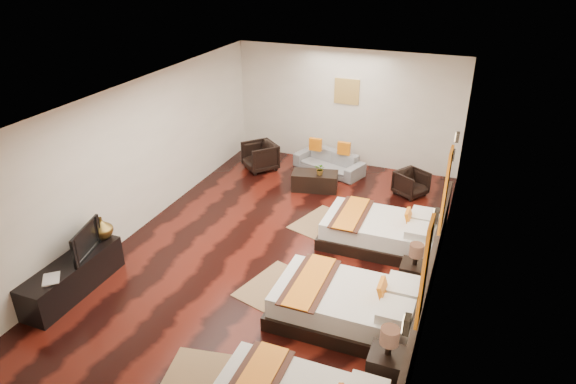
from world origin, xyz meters
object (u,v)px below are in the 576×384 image
at_px(figurine, 102,228).
at_px(table_plant, 320,169).
at_px(armchair_left, 260,156).
at_px(armchair_right, 411,183).
at_px(nightstand_b, 413,273).
at_px(bed_mid, 348,305).
at_px(tv_console, 73,277).
at_px(tv, 81,240).
at_px(nightstand_a, 386,365).
at_px(book, 42,281).
at_px(bed_far, 381,231).
at_px(sofa, 329,162).
at_px(coffee_table, 315,181).

height_order(figurine, table_plant, figurine).
bearing_deg(armchair_left, table_plant, 20.77).
distance_m(armchair_left, armchair_right, 3.63).
relative_size(nightstand_b, table_plant, 3.07).
bearing_deg(bed_mid, tv_console, -168.00).
distance_m(armchair_left, table_plant, 1.85).
height_order(tv, figurine, tv).
relative_size(nightstand_b, armchair_left, 1.11).
relative_size(tv, figurine, 2.27).
distance_m(bed_mid, tv_console, 4.29).
bearing_deg(armchair_right, nightstand_a, -141.95).
xyz_separation_m(tv, figurine, (-0.05, 0.52, -0.06)).
xyz_separation_m(bed_mid, book, (-4.20, -1.44, 0.29)).
distance_m(tv_console, armchair_right, 6.93).
bearing_deg(bed_far, book, -138.69).
bearing_deg(table_plant, sofa, 97.12).
distance_m(nightstand_b, book, 5.58).
bearing_deg(nightstand_a, tv_console, 179.21).
xyz_separation_m(nightstand_b, tv_console, (-4.95, -2.03, -0.01)).
distance_m(tv, book, 0.84).
distance_m(bed_far, tv_console, 5.24).
xyz_separation_m(bed_mid, figurine, (-4.20, -0.11, 0.46)).
xyz_separation_m(armchair_right, coffee_table, (-2.03, -0.49, -0.08)).
relative_size(bed_far, tv_console, 1.15).
bearing_deg(nightstand_a, coffee_table, 117.77).
xyz_separation_m(bed_far, tv, (-4.15, -2.88, 0.53)).
bearing_deg(table_plant, armchair_right, 16.08).
xyz_separation_m(sofa, table_plant, (0.14, -1.10, 0.29)).
xyz_separation_m(tv_console, coffee_table, (2.34, 4.89, -0.08)).
height_order(bed_far, book, bed_far).
xyz_separation_m(nightstand_b, table_plant, (-2.47, 2.81, 0.25)).
bearing_deg(bed_far, nightstand_a, -76.88).
bearing_deg(armchair_right, figurine, 168.49).
xyz_separation_m(tv_console, table_plant, (2.47, 4.83, 0.26)).
xyz_separation_m(nightstand_b, book, (-4.95, -2.57, 0.28)).
bearing_deg(armchair_left, bed_mid, -12.06).
height_order(armchair_right, coffee_table, armchair_right).
xyz_separation_m(book, coffee_table, (2.34, 5.43, -0.36)).
bearing_deg(table_plant, nightstand_b, -48.63).
distance_m(nightstand_b, armchair_left, 5.43).
relative_size(tv_console, armchair_right, 2.95).
xyz_separation_m(bed_mid, table_plant, (-1.72, 3.94, 0.25)).
bearing_deg(tv, figurine, -8.80).
bearing_deg(sofa, bed_far, -37.33).
relative_size(tv_console, figurine, 4.78).
distance_m(tv, coffee_table, 5.19).
height_order(nightstand_a, nightstand_b, nightstand_a).
height_order(nightstand_b, table_plant, nightstand_b).
height_order(bed_mid, sofa, bed_mid).
bearing_deg(bed_mid, coffee_table, 114.98).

